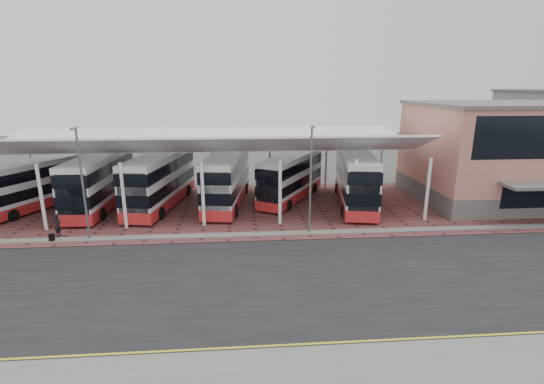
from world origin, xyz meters
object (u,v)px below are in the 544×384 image
object	(u,v)px
bus_2	(160,180)
bus_5	(355,179)
bus_3	(227,179)
bus_0	(36,185)
bus_4	(291,177)
terminal	(516,152)
pedestrian	(58,225)
bus_1	(100,182)

from	to	relation	value
bus_2	bus_5	size ratio (longest dim) A/B	1.00
bus_3	bus_5	bearing A→B (deg)	2.66
bus_5	bus_2	bearing A→B (deg)	-173.41
bus_0	bus_4	distance (m)	23.08
bus_0	bus_3	size ratio (longest dim) A/B	0.88
terminal	bus_0	bearing A→B (deg)	179.41
pedestrian	bus_4	bearing A→B (deg)	-65.68
bus_3	bus_5	distance (m)	11.80
terminal	bus_3	bearing A→B (deg)	179.16
bus_4	pedestrian	world-z (taller)	bus_4
terminal	pedestrian	bearing A→B (deg)	-170.03
bus_0	bus_2	bearing A→B (deg)	24.71
bus_0	bus_1	size ratio (longest dim) A/B	0.89
bus_0	bus_5	distance (m)	28.70
bus_2	pedestrian	world-z (taller)	bus_2
bus_0	bus_4	size ratio (longest dim) A/B	1.01
bus_2	bus_0	bearing A→B (deg)	-170.90
bus_0	pedestrian	distance (m)	8.94
bus_1	bus_3	size ratio (longest dim) A/B	0.99
bus_1	bus_4	bearing A→B (deg)	5.79
terminal	bus_4	size ratio (longest dim) A/B	1.79
bus_3	pedestrian	distance (m)	14.19
bus_4	bus_5	size ratio (longest dim) A/B	0.86
bus_1	pedestrian	distance (m)	7.37
terminal	bus_2	distance (m)	33.39
bus_3	pedestrian	bearing A→B (deg)	-140.92
bus_1	bus_0	bearing A→B (deg)	179.60
terminal	bus_4	world-z (taller)	terminal
bus_4	bus_2	bearing A→B (deg)	-143.87
bus_1	bus_4	size ratio (longest dim) A/B	1.13
bus_2	bus_5	xyz separation A→B (m)	(17.73, -0.88, 0.01)
bus_3	bus_4	xyz separation A→B (m)	(6.13, 1.09, -0.21)
bus_0	bus_4	xyz separation A→B (m)	(23.06, 1.04, 0.01)
bus_0	bus_2	world-z (taller)	bus_2
bus_0	bus_5	size ratio (longest dim) A/B	0.87
bus_1	bus_2	world-z (taller)	bus_2
bus_3	bus_5	world-z (taller)	bus_5
bus_0	bus_4	world-z (taller)	bus_4
bus_2	bus_4	xyz separation A→B (m)	(12.10, 1.26, -0.24)
bus_0	pedestrian	size ratio (longest dim) A/B	6.04
bus_2	bus_5	distance (m)	17.75
bus_2	pedestrian	distance (m)	9.52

